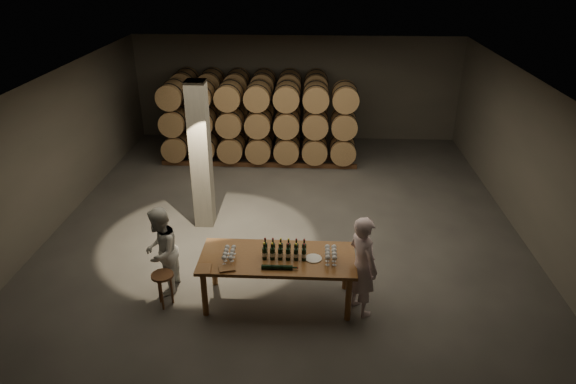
# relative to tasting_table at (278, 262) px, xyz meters

# --- Properties ---
(room) EXTENTS (12.00, 12.00, 12.00)m
(room) POSITION_rel_tasting_table_xyz_m (-1.80, 2.70, 0.80)
(room) COLOR #4B4946
(room) RESTS_ON ground
(tasting_table) EXTENTS (2.60, 1.10, 0.90)m
(tasting_table) POSITION_rel_tasting_table_xyz_m (0.00, 0.00, 0.00)
(tasting_table) COLOR brown
(tasting_table) RESTS_ON ground
(barrel_stack_back) EXTENTS (4.70, 0.95, 2.31)m
(barrel_stack_back) POSITION_rel_tasting_table_xyz_m (-1.35, 7.70, 0.40)
(barrel_stack_back) COLOR brown
(barrel_stack_back) RESTS_ON ground
(barrel_stack_front) EXTENTS (5.48, 0.95, 2.31)m
(barrel_stack_front) POSITION_rel_tasting_table_xyz_m (-0.96, 6.30, 0.40)
(barrel_stack_front) COLOR brown
(barrel_stack_front) RESTS_ON ground
(bottle_cluster) EXTENTS (0.73, 0.23, 0.32)m
(bottle_cluster) POSITION_rel_tasting_table_xyz_m (0.11, -0.00, 0.22)
(bottle_cluster) COLOR black
(bottle_cluster) RESTS_ON tasting_table
(lying_bottles) EXTENTS (0.59, 0.07, 0.07)m
(lying_bottles) POSITION_rel_tasting_table_xyz_m (0.03, -0.36, 0.14)
(lying_bottles) COLOR black
(lying_bottles) RESTS_ON tasting_table
(glass_cluster_left) EXTENTS (0.19, 0.41, 0.17)m
(glass_cluster_left) POSITION_rel_tasting_table_xyz_m (-0.79, -0.11, 0.23)
(glass_cluster_left) COLOR silver
(glass_cluster_left) RESTS_ON tasting_table
(glass_cluster_right) EXTENTS (0.20, 0.42, 0.18)m
(glass_cluster_right) POSITION_rel_tasting_table_xyz_m (0.88, -0.03, 0.24)
(glass_cluster_right) COLOR silver
(glass_cluster_right) RESTS_ON tasting_table
(plate) EXTENTS (0.28, 0.28, 0.02)m
(plate) POSITION_rel_tasting_table_xyz_m (0.60, -0.03, 0.11)
(plate) COLOR white
(plate) RESTS_ON tasting_table
(notebook_near) EXTENTS (0.29, 0.26, 0.03)m
(notebook_near) POSITION_rel_tasting_table_xyz_m (-0.79, -0.40, 0.12)
(notebook_near) COLOR brown
(notebook_near) RESTS_ON tasting_table
(notebook_corner) EXTENTS (0.26, 0.32, 0.03)m
(notebook_corner) POSITION_rel_tasting_table_xyz_m (-1.16, -0.44, 0.12)
(notebook_corner) COLOR brown
(notebook_corner) RESTS_ON tasting_table
(pen) EXTENTS (0.13, 0.05, 0.01)m
(pen) POSITION_rel_tasting_table_xyz_m (-0.70, -0.43, 0.11)
(pen) COLOR black
(pen) RESTS_ON tasting_table
(stool) EXTENTS (0.38, 0.38, 0.63)m
(stool) POSITION_rel_tasting_table_xyz_m (-1.92, -0.21, -0.28)
(stool) COLOR brown
(stool) RESTS_ON ground
(person_man) EXTENTS (0.70, 0.78, 1.78)m
(person_man) POSITION_rel_tasting_table_xyz_m (1.40, -0.17, 0.09)
(person_man) COLOR silver
(person_man) RESTS_ON ground
(person_woman) EXTENTS (0.63, 0.80, 1.63)m
(person_woman) POSITION_rel_tasting_table_xyz_m (-2.04, 0.19, 0.02)
(person_woman) COLOR silver
(person_woman) RESTS_ON ground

